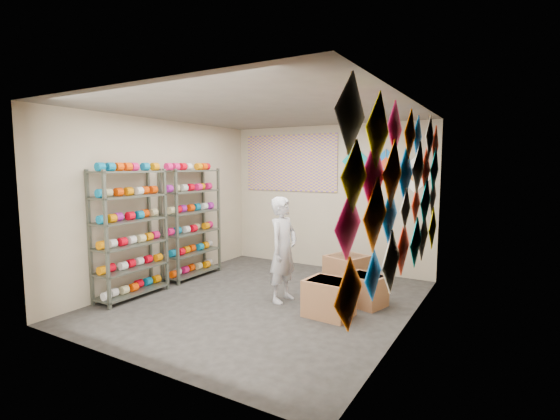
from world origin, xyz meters
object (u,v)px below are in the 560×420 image
Objects in this scene: carton_b at (365,290)px; carton_c at (347,271)px; shelf_rack_back at (191,223)px; shelf_rack_front at (130,234)px; shopkeeper at (283,249)px; carton_a at (329,298)px.

carton_b is 0.90× the size of carton_c.
carton_b is (3.11, 0.10, -0.74)m from shelf_rack_back.
carton_b is (3.11, 1.40, -0.74)m from shelf_rack_front.
shelf_rack_front is at bearing -139.75° from carton_b.
shelf_rack_back is 2.06m from shopkeeper.
carton_c is (-0.27, 1.33, 0.02)m from carton_a.
shopkeeper is 2.88× the size of carton_b.
carton_b is (0.27, 0.63, -0.02)m from carton_a.
carton_a is at bearing -10.54° from shelf_rack_back.
shopkeeper is at bearing -95.92° from carton_c.
shelf_rack_front is at bearing -160.66° from carton_a.
shelf_rack_front is 3.03m from carton_a.
shopkeeper is 1.34m from carton_c.
carton_a is (2.84, 0.77, -0.71)m from shelf_rack_front.
shopkeeper is at bearing 26.04° from shelf_rack_front.
carton_b is at bearing 24.31° from shelf_rack_front.
shopkeeper is (2.03, 0.99, -0.19)m from shelf_rack_front.
shelf_rack_front is 1.30m from shelf_rack_back.
shopkeeper is 1.28m from carton_b.
shopkeeper is 0.99m from carton_a.
shelf_rack_back is 2.78m from carton_c.
carton_c is (-0.54, 0.70, 0.04)m from carton_b.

